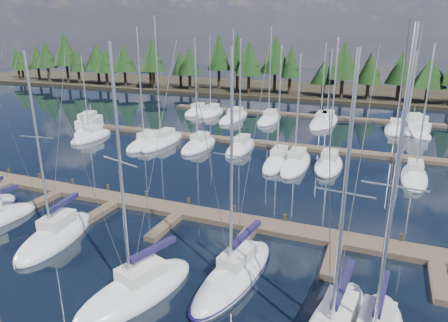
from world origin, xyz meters
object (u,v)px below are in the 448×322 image
at_px(front_sailboat_4, 235,274).
at_px(motor_yacht_left, 90,128).
at_px(main_dock, 179,214).
at_px(front_sailboat_2, 56,236).
at_px(front_sailboat_3, 137,290).
at_px(motor_yacht_right, 415,129).

height_order(front_sailboat_4, motor_yacht_left, front_sailboat_4).
height_order(main_dock, front_sailboat_2, front_sailboat_2).
xyz_separation_m(front_sailboat_3, front_sailboat_4, (4.43, 3.42, -0.00)).
xyz_separation_m(front_sailboat_3, motor_yacht_right, (15.79, 46.51, 0.20)).
bearing_deg(front_sailboat_2, motor_yacht_right, 60.53).
bearing_deg(front_sailboat_4, motor_yacht_right, 75.23).
xyz_separation_m(front_sailboat_4, motor_yacht_left, (-32.60, 26.46, 0.21)).
distance_m(main_dock, motor_yacht_left, 32.75).
bearing_deg(motor_yacht_right, front_sailboat_2, -119.47).
bearing_deg(motor_yacht_right, motor_yacht_left, -159.28).
bearing_deg(motor_yacht_right, front_sailboat_3, -108.75).
relative_size(front_sailboat_2, motor_yacht_right, 1.42).
xyz_separation_m(front_sailboat_2, front_sailboat_3, (8.75, -3.09, 0.00)).
xyz_separation_m(main_dock, front_sailboat_4, (6.94, -6.11, 0.09)).
bearing_deg(main_dock, motor_yacht_right, 63.68).
relative_size(front_sailboat_3, motor_yacht_left, 1.47).
distance_m(front_sailboat_2, motor_yacht_left, 33.09).
distance_m(motor_yacht_left, motor_yacht_right, 47.00).
xyz_separation_m(front_sailboat_3, motor_yacht_left, (-28.17, 29.88, 0.21)).
distance_m(main_dock, front_sailboat_2, 8.96).
relative_size(front_sailboat_2, motor_yacht_left, 1.40).
bearing_deg(main_dock, front_sailboat_4, -41.35).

